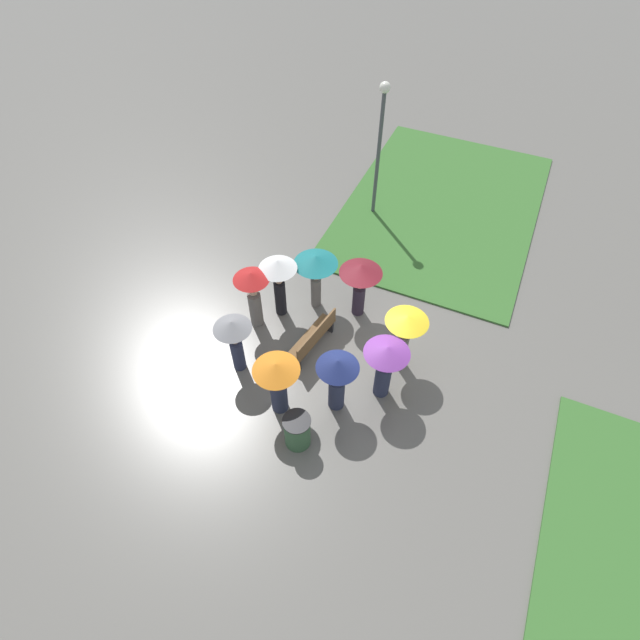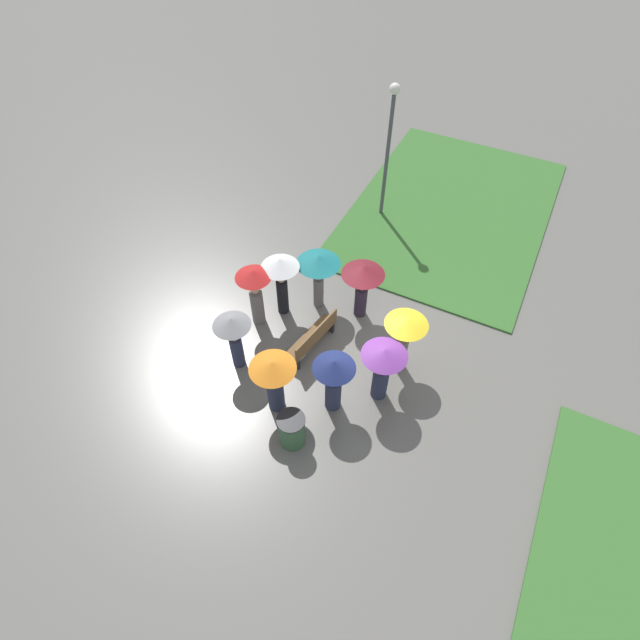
{
  "view_description": "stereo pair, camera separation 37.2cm",
  "coord_description": "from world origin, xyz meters",
  "px_view_note": "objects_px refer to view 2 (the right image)",
  "views": [
    {
      "loc": [
        7.6,
        2.1,
        10.64
      ],
      "look_at": [
        0.19,
        -1.21,
        1.13
      ],
      "focal_mm": 28.0,
      "sensor_mm": 36.0,
      "label": 1
    },
    {
      "loc": [
        7.44,
        2.44,
        10.64
      ],
      "look_at": [
        0.19,
        -1.21,
        1.13
      ],
      "focal_mm": 28.0,
      "sensor_mm": 36.0,
      "label": 2
    }
  ],
  "objects_px": {
    "crowd_person_grey": "(233,332)",
    "lamp_post": "(389,137)",
    "crowd_person_teal": "(318,266)",
    "crowd_person_yellow": "(405,332)",
    "trash_bin": "(292,430)",
    "crowd_person_maroon": "(363,279)",
    "crowd_person_red": "(255,288)",
    "crowd_person_navy": "(334,376)",
    "park_bench": "(313,337)",
    "crowd_person_purple": "(383,364)",
    "crowd_person_orange": "(274,377)",
    "crowd_person_white": "(281,273)"
  },
  "relations": [
    {
      "from": "crowd_person_teal",
      "to": "crowd_person_maroon",
      "type": "bearing_deg",
      "value": 86.18
    },
    {
      "from": "lamp_post",
      "to": "crowd_person_yellow",
      "type": "relative_size",
      "value": 2.42
    },
    {
      "from": "park_bench",
      "to": "crowd_person_orange",
      "type": "relative_size",
      "value": 0.99
    },
    {
      "from": "crowd_person_teal",
      "to": "crowd_person_yellow",
      "type": "distance_m",
      "value": 3.0
    },
    {
      "from": "trash_bin",
      "to": "crowd_person_maroon",
      "type": "height_order",
      "value": "crowd_person_maroon"
    },
    {
      "from": "crowd_person_white",
      "to": "crowd_person_yellow",
      "type": "relative_size",
      "value": 1.08
    },
    {
      "from": "trash_bin",
      "to": "crowd_person_white",
      "type": "bearing_deg",
      "value": -147.63
    },
    {
      "from": "lamp_post",
      "to": "crowd_person_yellow",
      "type": "distance_m",
      "value": 6.53
    },
    {
      "from": "crowd_person_teal",
      "to": "crowd_person_orange",
      "type": "bearing_deg",
      "value": -3.38
    },
    {
      "from": "park_bench",
      "to": "crowd_person_grey",
      "type": "distance_m",
      "value": 2.14
    },
    {
      "from": "trash_bin",
      "to": "crowd_person_navy",
      "type": "distance_m",
      "value": 1.54
    },
    {
      "from": "crowd_person_grey",
      "to": "crowd_person_yellow",
      "type": "bearing_deg",
      "value": -88.95
    },
    {
      "from": "crowd_person_white",
      "to": "crowd_person_teal",
      "type": "distance_m",
      "value": 1.03
    },
    {
      "from": "trash_bin",
      "to": "crowd_person_red",
      "type": "relative_size",
      "value": 0.5
    },
    {
      "from": "lamp_post",
      "to": "crowd_person_teal",
      "type": "bearing_deg",
      "value": -0.16
    },
    {
      "from": "lamp_post",
      "to": "crowd_person_grey",
      "type": "relative_size",
      "value": 2.49
    },
    {
      "from": "park_bench",
      "to": "crowd_person_purple",
      "type": "relative_size",
      "value": 0.98
    },
    {
      "from": "crowd_person_grey",
      "to": "crowd_person_yellow",
      "type": "height_order",
      "value": "crowd_person_yellow"
    },
    {
      "from": "crowd_person_purple",
      "to": "crowd_person_grey",
      "type": "bearing_deg",
      "value": 43.47
    },
    {
      "from": "crowd_person_white",
      "to": "crowd_person_navy",
      "type": "bearing_deg",
      "value": -108.09
    },
    {
      "from": "crowd_person_white",
      "to": "crowd_person_yellow",
      "type": "height_order",
      "value": "crowd_person_white"
    },
    {
      "from": "park_bench",
      "to": "crowd_person_yellow",
      "type": "height_order",
      "value": "crowd_person_yellow"
    },
    {
      "from": "lamp_post",
      "to": "crowd_person_yellow",
      "type": "height_order",
      "value": "lamp_post"
    },
    {
      "from": "crowd_person_red",
      "to": "crowd_person_grey",
      "type": "bearing_deg",
      "value": 66.15
    },
    {
      "from": "crowd_person_grey",
      "to": "lamp_post",
      "type": "bearing_deg",
      "value": -31.79
    },
    {
      "from": "park_bench",
      "to": "crowd_person_white",
      "type": "xyz_separation_m",
      "value": [
        -0.83,
        -1.38,
        1.01
      ]
    },
    {
      "from": "crowd_person_orange",
      "to": "crowd_person_purple",
      "type": "height_order",
      "value": "crowd_person_purple"
    },
    {
      "from": "crowd_person_white",
      "to": "trash_bin",
      "type": "bearing_deg",
      "value": -126.01
    },
    {
      "from": "crowd_person_white",
      "to": "crowd_person_purple",
      "type": "xyz_separation_m",
      "value": [
        1.36,
        3.47,
        -0.23
      ]
    },
    {
      "from": "crowd_person_white",
      "to": "crowd_person_orange",
      "type": "relative_size",
      "value": 1.1
    },
    {
      "from": "crowd_person_teal",
      "to": "crowd_person_yellow",
      "type": "relative_size",
      "value": 1.0
    },
    {
      "from": "crowd_person_white",
      "to": "crowd_person_purple",
      "type": "relative_size",
      "value": 1.09
    },
    {
      "from": "lamp_post",
      "to": "crowd_person_white",
      "type": "relative_size",
      "value": 2.25
    },
    {
      "from": "trash_bin",
      "to": "crowd_person_red",
      "type": "bearing_deg",
      "value": -137.08
    },
    {
      "from": "crowd_person_navy",
      "to": "crowd_person_orange",
      "type": "bearing_deg",
      "value": 76.04
    },
    {
      "from": "crowd_person_teal",
      "to": "crowd_person_yellow",
      "type": "height_order",
      "value": "crowd_person_teal"
    },
    {
      "from": "park_bench",
      "to": "crowd_person_grey",
      "type": "relative_size",
      "value": 0.99
    },
    {
      "from": "trash_bin",
      "to": "crowd_person_white",
      "type": "xyz_separation_m",
      "value": [
        -3.43,
        -2.17,
        1.0
      ]
    },
    {
      "from": "crowd_person_navy",
      "to": "crowd_person_red",
      "type": "bearing_deg",
      "value": 21.69
    },
    {
      "from": "crowd_person_maroon",
      "to": "crowd_person_yellow",
      "type": "relative_size",
      "value": 0.98
    },
    {
      "from": "crowd_person_orange",
      "to": "crowd_person_teal",
      "type": "relative_size",
      "value": 0.97
    },
    {
      "from": "park_bench",
      "to": "crowd_person_maroon",
      "type": "height_order",
      "value": "crowd_person_maroon"
    },
    {
      "from": "crowd_person_purple",
      "to": "crowd_person_grey",
      "type": "relative_size",
      "value": 1.02
    },
    {
      "from": "trash_bin",
      "to": "crowd_person_white",
      "type": "height_order",
      "value": "crowd_person_white"
    },
    {
      "from": "trash_bin",
      "to": "crowd_person_orange",
      "type": "xyz_separation_m",
      "value": [
        -0.65,
        -0.79,
        0.75
      ]
    },
    {
      "from": "crowd_person_yellow",
      "to": "crowd_person_orange",
      "type": "bearing_deg",
      "value": 121.71
    },
    {
      "from": "crowd_person_red",
      "to": "crowd_person_navy",
      "type": "bearing_deg",
      "value": 117.51
    },
    {
      "from": "crowd_person_orange",
      "to": "crowd_person_maroon",
      "type": "height_order",
      "value": "crowd_person_maroon"
    },
    {
      "from": "crowd_person_navy",
      "to": "lamp_post",
      "type": "bearing_deg",
      "value": -28.02
    },
    {
      "from": "crowd_person_yellow",
      "to": "trash_bin",
      "type": "bearing_deg",
      "value": 139.0
    }
  ]
}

